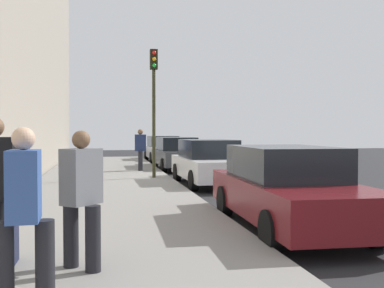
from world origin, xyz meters
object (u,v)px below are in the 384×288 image
(parked_car_charcoal, at_px, (177,153))
(pedestrian_grey_coat, at_px, (81,195))
(parked_car_silver, at_px, (163,149))
(rolling_suitcase, at_px, (7,239))
(parked_car_maroon, at_px, (287,188))
(pedestrian_navy_coat, at_px, (140,148))
(pedestrian_blue_coat, at_px, (24,210))
(traffic_light_pole, at_px, (154,92))
(parked_car_white, at_px, (209,162))

(parked_car_charcoal, distance_m, pedestrian_grey_coat, 15.89)
(parked_car_silver, xyz_separation_m, rolling_suitcase, (20.74, -4.59, -0.31))
(pedestrian_grey_coat, bearing_deg, rolling_suitcase, -114.96)
(parked_car_charcoal, distance_m, parked_car_maroon, 13.16)
(pedestrian_grey_coat, bearing_deg, pedestrian_navy_coat, 172.70)
(pedestrian_blue_coat, relative_size, traffic_light_pole, 0.37)
(pedestrian_blue_coat, distance_m, rolling_suitcase, 1.62)
(traffic_light_pole, distance_m, rolling_suitcase, 10.91)
(pedestrian_navy_coat, xyz_separation_m, traffic_light_pole, (3.07, 0.24, 2.12))
(parked_car_white, bearing_deg, rolling_suitcase, -27.60)
(pedestrian_blue_coat, relative_size, rolling_suitcase, 1.77)
(traffic_light_pole, xyz_separation_m, rolling_suitcase, (10.15, -2.92, -2.75))
(pedestrian_grey_coat, height_order, pedestrian_navy_coat, pedestrian_navy_coat)
(parked_car_silver, bearing_deg, parked_car_charcoal, -0.76)
(parked_car_white, bearing_deg, pedestrian_blue_coat, -22.11)
(parked_car_silver, height_order, rolling_suitcase, parked_car_silver)
(pedestrian_navy_coat, bearing_deg, rolling_suitcase, -11.44)
(pedestrian_grey_coat, relative_size, rolling_suitcase, 1.74)
(parked_car_white, bearing_deg, traffic_light_pole, -128.24)
(parked_car_charcoal, distance_m, traffic_light_pole, 5.70)
(parked_car_white, relative_size, rolling_suitcase, 4.79)
(parked_car_charcoal, distance_m, pedestrian_navy_coat, 2.61)
(parked_car_charcoal, height_order, parked_car_white, same)
(parked_car_charcoal, xyz_separation_m, pedestrian_blue_coat, (16.49, -4.07, 0.29))
(pedestrian_navy_coat, height_order, traffic_light_pole, traffic_light_pole)
(parked_car_maroon, bearing_deg, parked_car_silver, 179.70)
(parked_car_maroon, relative_size, pedestrian_navy_coat, 2.76)
(parked_car_silver, relative_size, parked_car_white, 0.95)
(parked_car_charcoal, relative_size, parked_car_white, 1.04)
(traffic_light_pole, bearing_deg, pedestrian_blue_coat, -12.05)
(parked_car_charcoal, relative_size, traffic_light_pole, 1.05)
(pedestrian_blue_coat, bearing_deg, parked_car_white, 157.89)
(parked_car_white, height_order, rolling_suitcase, parked_car_white)
(parked_car_charcoal, bearing_deg, pedestrian_navy_coat, -45.08)
(pedestrian_grey_coat, bearing_deg, parked_car_charcoal, 166.96)
(parked_car_silver, relative_size, traffic_light_pole, 0.96)
(pedestrian_grey_coat, height_order, traffic_light_pole, traffic_light_pole)
(rolling_suitcase, bearing_deg, pedestrian_navy_coat, 168.56)
(parked_car_maroon, bearing_deg, parked_car_white, 179.00)
(parked_car_silver, distance_m, parked_car_maroon, 18.85)
(parked_car_charcoal, height_order, pedestrian_grey_coat, pedestrian_grey_coat)
(parked_car_charcoal, bearing_deg, rolling_suitcase, -16.68)
(parked_car_silver, distance_m, parked_car_white, 11.93)
(pedestrian_grey_coat, xyz_separation_m, traffic_light_pole, (-10.58, 1.99, 2.17))
(parked_car_charcoal, distance_m, pedestrian_blue_coat, 16.98)
(parked_car_silver, xyz_separation_m, parked_car_white, (11.93, 0.02, 0.00))
(parked_car_charcoal, height_order, pedestrian_navy_coat, pedestrian_navy_coat)
(parked_car_white, xyz_separation_m, pedestrian_blue_coat, (10.25, -4.17, 0.29))
(traffic_light_pole, bearing_deg, pedestrian_navy_coat, -175.46)
(parked_car_maroon, bearing_deg, rolling_suitcase, -67.15)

